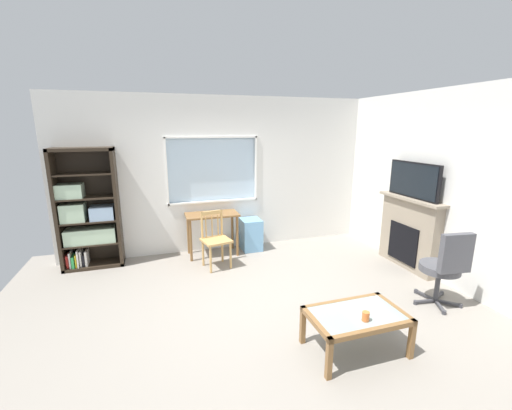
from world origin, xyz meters
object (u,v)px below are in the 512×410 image
Objects in this scene: plastic_drawer_unit at (251,234)px; coffee_table at (356,319)px; wooden_chair at (215,239)px; fireplace at (409,233)px; bookshelf at (87,215)px; tv at (414,180)px; sippy_cup at (366,316)px; office_chair at (445,265)px; desk_under_window at (212,221)px.

plastic_drawer_unit is 3.03m from coffee_table.
coffee_table is at bearing -69.08° from wooden_chair.
wooden_chair is 0.75× the size of fireplace.
wooden_chair is at bearing -18.13° from bookshelf.
bookshelf is at bearing 162.10° from tv.
sippy_cup is (-1.97, -1.66, -0.95)m from tv.
fireplace is 13.27× the size of sippy_cup.
tv is at bearing 180.00° from fireplace.
wooden_chair is 3.21m from office_chair.
wooden_chair is 0.97m from plastic_drawer_unit.
plastic_drawer_unit is at bearing 145.15° from tv.
wooden_chair is at bearing 110.92° from coffee_table.
wooden_chair is 2.76m from sippy_cup.
plastic_drawer_unit is at bearing 122.92° from office_chair.
plastic_drawer_unit is 2.85m from tv.
fireplace is (2.17, -1.50, 0.29)m from plastic_drawer_unit.
fireplace is 2.52m from coffee_table.
desk_under_window is 0.90× the size of office_chair.
office_chair is at bearing -112.40° from fireplace.
tv is 10.82× the size of sippy_cup.
sippy_cup is at bearing -86.72° from plastic_drawer_unit.
bookshelf is 2.01× the size of coffee_table.
bookshelf reaches higher than plastic_drawer_unit.
tv is (2.15, -1.50, 1.13)m from plastic_drawer_unit.
coffee_table is at bearing -86.62° from plastic_drawer_unit.
coffee_table is at bearing -165.32° from office_chair.
bookshelf is 21.15× the size of sippy_cup.
desk_under_window is 0.92× the size of tv.
tv is 2.75m from sippy_cup.
coffee_table is (-1.97, -1.53, -1.06)m from tv.
plastic_drawer_unit is at bearing 93.28° from sippy_cup.
coffee_table is (-1.99, -1.53, -0.22)m from fireplace.
desk_under_window is 3.12m from coffee_table.
plastic_drawer_unit is 0.57× the size of office_chair.
bookshelf is 2.12× the size of wooden_chair.
office_chair is 1.59m from coffee_table.
plastic_drawer_unit is 6.36× the size of sippy_cup.
fireplace is at bearing -17.84° from bookshelf.
desk_under_window reaches higher than sippy_cup.
plastic_drawer_unit is (0.76, 0.56, -0.18)m from wooden_chair.
plastic_drawer_unit is 3.14m from office_chair.
sippy_cup is (0.00, -0.13, 0.11)m from coffee_table.
office_chair is at bearing -57.08° from plastic_drawer_unit.
wooden_chair is 3.20m from tv.
office_chair is 1.05× the size of coffee_table.
fireplace is at bearing -17.64° from wooden_chair.
tv is at bearing 40.22° from sippy_cup.
bookshelf reaches higher than coffee_table.
coffee_table is at bearing 91.05° from sippy_cup.
fireplace is 1.19× the size of office_chair.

